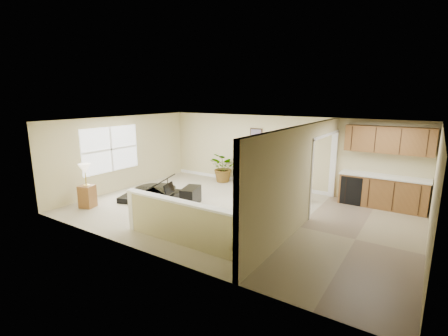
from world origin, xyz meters
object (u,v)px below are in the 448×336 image
Objects in this scene: piano_bench at (191,196)px; loveseat at (278,182)px; palm_plant at (224,168)px; small_plant at (304,194)px; lamp_stand at (87,189)px; accent_table at (247,172)px; piano at (153,178)px.

loveseat reaches higher than piano_bench.
palm_plant is 3.38m from small_plant.
palm_plant is 4.85m from lamp_stand.
piano_bench is at bearing -96.72° from accent_table.
accent_table is at bearing 59.43° from lamp_stand.
loveseat is 1.20× the size of lamp_stand.
accent_table is 5.31m from lamp_stand.
accent_table is at bearing 164.11° from small_plant.
loveseat is 6.06m from lamp_stand.
piano_bench is 1.38× the size of small_plant.
piano_bench is 0.99× the size of accent_table.
loveseat is 2.16m from palm_plant.
lamp_stand reaches higher than loveseat.
piano is 4.18m from loveseat.
piano is 1.73× the size of lamp_stand.
piano reaches higher than loveseat.
lamp_stand is at bearing -142.96° from piano_bench.
piano_bench is at bearing -129.11° from loveseat.
accent_table is (0.33, 2.78, 0.25)m from piano_bench.
piano is 1.95m from lamp_stand.
piano_bench is 3.22m from loveseat.
loveseat is (1.55, 2.82, 0.04)m from piano_bench.
piano is 4.71m from small_plant.
loveseat is 2.69× the size of small_plant.
small_plant is at bearing -41.82° from loveseat.
palm_plant reaches higher than small_plant.
lamp_stand is (-1.78, -4.51, 0.00)m from palm_plant.
palm_plant is at bearing 172.22° from loveseat.
piano reaches higher than piano_bench.
lamp_stand is at bearing -140.68° from loveseat.
loveseat is 1.25× the size of palm_plant.
piano_bench is at bearing 37.04° from lamp_stand.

